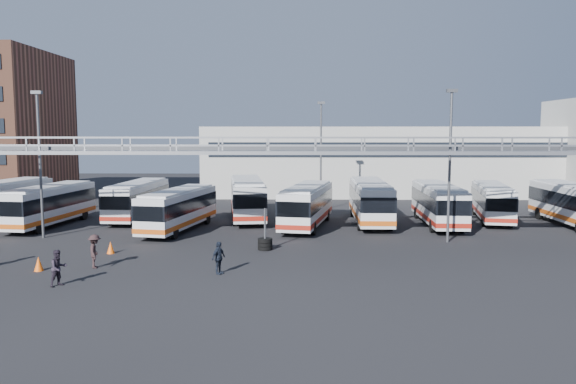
{
  "coord_description": "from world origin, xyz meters",
  "views": [
    {
      "loc": [
        1.99,
        -30.49,
        7.38
      ],
      "look_at": [
        1.25,
        6.0,
        3.49
      ],
      "focal_mm": 35.0,
      "sensor_mm": 36.0,
      "label": 1
    }
  ],
  "objects_px": {
    "light_pole_mid": "(450,157)",
    "bus_8": "(492,201)",
    "tire_stack": "(265,243)",
    "light_pole_left": "(40,156)",
    "light_pole_back": "(321,150)",
    "pedestrian_b": "(58,268)",
    "cone_right": "(111,247)",
    "bus_1": "(49,204)",
    "bus_2": "(138,199)",
    "bus_6": "(370,200)",
    "cone_left": "(39,264)",
    "bus_5": "(307,204)",
    "bus_9": "(573,203)",
    "pedestrian_c": "(95,251)",
    "bus_7": "(438,203)",
    "bus_0": "(1,200)",
    "bus_4": "(247,197)",
    "pedestrian_d": "(219,258)",
    "bus_3": "(179,208)"
  },
  "relations": [
    {
      "from": "bus_5",
      "to": "cone_right",
      "type": "bearing_deg",
      "value": -129.4
    },
    {
      "from": "bus_0",
      "to": "bus_8",
      "type": "xyz_separation_m",
      "value": [
        40.65,
        1.68,
        -0.18
      ]
    },
    {
      "from": "light_pole_mid",
      "to": "bus_8",
      "type": "xyz_separation_m",
      "value": [
        6.12,
        9.39,
        -4.03
      ]
    },
    {
      "from": "bus_1",
      "to": "bus_8",
      "type": "bearing_deg",
      "value": 11.96
    },
    {
      "from": "bus_7",
      "to": "pedestrian_c",
      "type": "xyz_separation_m",
      "value": [
        -22.21,
        -14.68,
        -0.88
      ]
    },
    {
      "from": "bus_8",
      "to": "pedestrian_c",
      "type": "relative_size",
      "value": 5.58
    },
    {
      "from": "bus_1",
      "to": "bus_8",
      "type": "distance_m",
      "value": 36.03
    },
    {
      "from": "bus_2",
      "to": "bus_5",
      "type": "height_order",
      "value": "bus_5"
    },
    {
      "from": "light_pole_left",
      "to": "light_pole_back",
      "type": "distance_m",
      "value": 24.41
    },
    {
      "from": "bus_4",
      "to": "bus_9",
      "type": "bearing_deg",
      "value": -14.76
    },
    {
      "from": "light_pole_mid",
      "to": "bus_7",
      "type": "xyz_separation_m",
      "value": [
        1.05,
        7.02,
        -3.92
      ]
    },
    {
      "from": "light_pole_back",
      "to": "cone_left",
      "type": "bearing_deg",
      "value": -124.29
    },
    {
      "from": "light_pole_left",
      "to": "cone_left",
      "type": "bearing_deg",
      "value": -66.62
    },
    {
      "from": "bus_6",
      "to": "pedestrian_d",
      "type": "height_order",
      "value": "bus_6"
    },
    {
      "from": "light_pole_back",
      "to": "bus_5",
      "type": "xyz_separation_m",
      "value": [
        -1.41,
        -9.02,
        -3.92
      ]
    },
    {
      "from": "bus_7",
      "to": "bus_2",
      "type": "bearing_deg",
      "value": 176.14
    },
    {
      "from": "light_pole_left",
      "to": "cone_left",
      "type": "distance_m",
      "value": 11.53
    },
    {
      "from": "bus_0",
      "to": "pedestrian_d",
      "type": "relative_size",
      "value": 6.62
    },
    {
      "from": "bus_6",
      "to": "cone_right",
      "type": "distance_m",
      "value": 21.07
    },
    {
      "from": "pedestrian_b",
      "to": "bus_1",
      "type": "bearing_deg",
      "value": 62.17
    },
    {
      "from": "light_pole_left",
      "to": "light_pole_mid",
      "type": "xyz_separation_m",
      "value": [
        28.0,
        -1.0,
        0.0
      ]
    },
    {
      "from": "bus_2",
      "to": "pedestrian_c",
      "type": "height_order",
      "value": "bus_2"
    },
    {
      "from": "bus_0",
      "to": "bus_2",
      "type": "xyz_separation_m",
      "value": [
        10.75,
        1.94,
        -0.11
      ]
    },
    {
      "from": "light_pole_mid",
      "to": "pedestrian_c",
      "type": "distance_m",
      "value": 23.01
    },
    {
      "from": "light_pole_back",
      "to": "cone_right",
      "type": "xyz_separation_m",
      "value": [
        -13.55,
        -18.99,
        -5.36
      ]
    },
    {
      "from": "light_pole_left",
      "to": "bus_5",
      "type": "height_order",
      "value": "light_pole_left"
    },
    {
      "from": "pedestrian_b",
      "to": "cone_right",
      "type": "distance_m",
      "value": 7.33
    },
    {
      "from": "bus_6",
      "to": "bus_7",
      "type": "xyz_separation_m",
      "value": [
        5.29,
        -0.92,
        -0.09
      ]
    },
    {
      "from": "bus_2",
      "to": "bus_6",
      "type": "bearing_deg",
      "value": -2.09
    },
    {
      "from": "cone_left",
      "to": "tire_stack",
      "type": "height_order",
      "value": "tire_stack"
    },
    {
      "from": "light_pole_left",
      "to": "bus_9",
      "type": "height_order",
      "value": "light_pole_left"
    },
    {
      "from": "light_pole_mid",
      "to": "bus_9",
      "type": "bearing_deg",
      "value": 30.15
    },
    {
      "from": "bus_5",
      "to": "tire_stack",
      "type": "relative_size",
      "value": 4.18
    },
    {
      "from": "light_pole_mid",
      "to": "bus_2",
      "type": "distance_m",
      "value": 25.97
    },
    {
      "from": "pedestrian_c",
      "to": "bus_2",
      "type": "bearing_deg",
      "value": -6.78
    },
    {
      "from": "light_pole_mid",
      "to": "bus_6",
      "type": "height_order",
      "value": "light_pole_mid"
    },
    {
      "from": "bus_1",
      "to": "cone_right",
      "type": "relative_size",
      "value": 14.56
    },
    {
      "from": "light_pole_mid",
      "to": "cone_left",
      "type": "xyz_separation_m",
      "value": [
        -23.95,
        -8.38,
        -5.34
      ]
    },
    {
      "from": "bus_8",
      "to": "bus_0",
      "type": "bearing_deg",
      "value": -166.7
    },
    {
      "from": "bus_5",
      "to": "bus_0",
      "type": "bearing_deg",
      "value": -172.74
    },
    {
      "from": "bus_9",
      "to": "cone_right",
      "type": "bearing_deg",
      "value": -162.23
    },
    {
      "from": "light_pole_left",
      "to": "cone_right",
      "type": "relative_size",
      "value": 13.77
    },
    {
      "from": "cone_left",
      "to": "bus_7",
      "type": "bearing_deg",
      "value": 31.63
    },
    {
      "from": "bus_3",
      "to": "bus_7",
      "type": "xyz_separation_m",
      "value": [
        20.14,
        2.91,
        0.08
      ]
    },
    {
      "from": "bus_8",
      "to": "tire_stack",
      "type": "height_order",
      "value": "bus_8"
    },
    {
      "from": "bus_9",
      "to": "bus_5",
      "type": "bearing_deg",
      "value": -178.15
    },
    {
      "from": "bus_2",
      "to": "bus_9",
      "type": "distance_m",
      "value": 35.46
    },
    {
      "from": "bus_8",
      "to": "bus_1",
      "type": "bearing_deg",
      "value": -163.62
    },
    {
      "from": "light_pole_back",
      "to": "bus_5",
      "type": "distance_m",
      "value": 9.94
    },
    {
      "from": "bus_0",
      "to": "pedestrian_c",
      "type": "relative_size",
      "value": 6.13
    }
  ]
}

